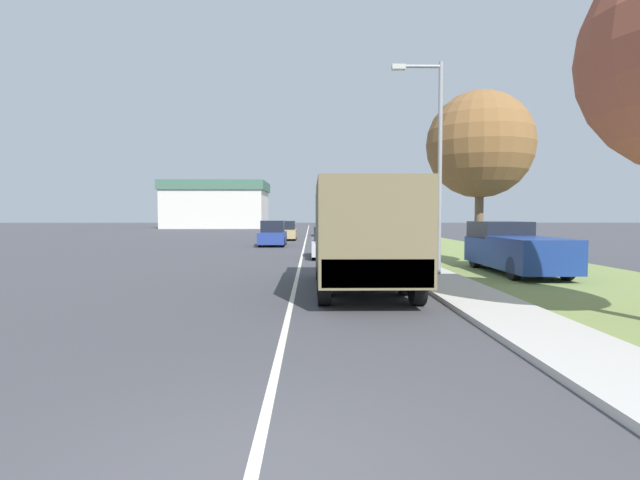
# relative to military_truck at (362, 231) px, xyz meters

# --- Properties ---
(ground_plane) EXTENTS (180.00, 180.00, 0.00)m
(ground_plane) POSITION_rel_military_truck_xyz_m (-1.86, 30.01, -1.67)
(ground_plane) COLOR #424247
(lane_centre_stripe) EXTENTS (0.12, 120.00, 0.00)m
(lane_centre_stripe) POSITION_rel_military_truck_xyz_m (-1.86, 30.01, -1.66)
(lane_centre_stripe) COLOR silver
(lane_centre_stripe) RESTS_ON ground
(sidewalk_right) EXTENTS (1.80, 120.00, 0.12)m
(sidewalk_right) POSITION_rel_military_truck_xyz_m (2.64, 30.01, -1.61)
(sidewalk_right) COLOR beige
(sidewalk_right) RESTS_ON ground
(grass_strip_right) EXTENTS (7.00, 120.00, 0.02)m
(grass_strip_right) POSITION_rel_military_truck_xyz_m (7.04, 30.01, -1.66)
(grass_strip_right) COLOR olive
(grass_strip_right) RESTS_ON ground
(military_truck) EXTENTS (2.47, 6.93, 2.95)m
(military_truck) POSITION_rel_military_truck_xyz_m (0.00, 0.00, 0.00)
(military_truck) COLOR #545B3D
(military_truck) RESTS_ON ground
(car_nearest_ahead) EXTENTS (1.94, 4.13, 1.52)m
(car_nearest_ahead) POSITION_rel_military_truck_xyz_m (-0.40, 10.91, -0.98)
(car_nearest_ahead) COLOR #B7BABF
(car_nearest_ahead) RESTS_ON ground
(car_second_ahead) EXTENTS (1.72, 3.91, 1.71)m
(car_second_ahead) POSITION_rel_military_truck_xyz_m (-4.00, 20.13, -0.91)
(car_second_ahead) COLOR navy
(car_second_ahead) RESTS_ON ground
(car_third_ahead) EXTENTS (1.82, 3.95, 1.60)m
(car_third_ahead) POSITION_rel_military_truck_xyz_m (-3.56, 28.16, -0.95)
(car_third_ahead) COLOR tan
(car_third_ahead) RESTS_ON ground
(car_fourth_ahead) EXTENTS (1.90, 4.08, 1.50)m
(car_fourth_ahead) POSITION_rel_military_truck_xyz_m (-0.09, 36.88, -0.99)
(car_fourth_ahead) COLOR black
(car_fourth_ahead) RESTS_ON ground
(pickup_truck) EXTENTS (1.95, 5.73, 1.82)m
(pickup_truck) POSITION_rel_military_truck_xyz_m (5.93, 4.18, -0.77)
(pickup_truck) COLOR navy
(pickup_truck) RESTS_ON grass_strip_right
(lamp_post) EXTENTS (1.69, 0.24, 7.00)m
(lamp_post) POSITION_rel_military_truck_xyz_m (2.68, 2.92, 2.63)
(lamp_post) COLOR gray
(lamp_post) RESTS_ON sidewalk_right
(tree_mid_right) EXTENTS (4.24, 4.24, 7.01)m
(tree_mid_right) POSITION_rel_military_truck_xyz_m (5.35, 6.26, 3.22)
(tree_mid_right) COLOR brown
(tree_mid_right) RESTS_ON grass_strip_right
(building_distant) EXTENTS (16.06, 12.74, 7.39)m
(building_distant) POSITION_rel_military_truck_xyz_m (-16.59, 67.35, 2.07)
(building_distant) COLOR beige
(building_distant) RESTS_ON ground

